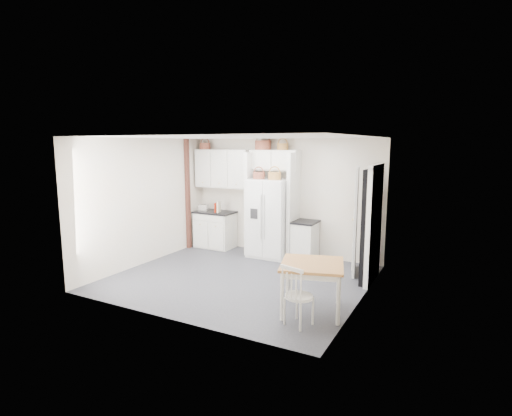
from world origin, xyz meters
The scene contains 27 objects.
floor centered at (0.00, 0.00, 0.00)m, with size 4.50×4.50×0.00m, color #2D2C31.
ceiling centered at (0.00, 0.00, 2.60)m, with size 4.50×4.50×0.00m, color white.
wall_back centered at (0.00, 2.00, 1.30)m, with size 4.50×4.50×0.00m, color silver.
wall_left centered at (-2.25, 0.00, 1.30)m, with size 4.00×4.00×0.00m, color silver.
wall_right centered at (2.25, 0.00, 1.30)m, with size 4.00×4.00×0.00m, color silver.
refrigerator centered at (-0.15, 1.61, 0.87)m, with size 0.89×0.72×1.73m, color silver.
base_cab_left centered at (-1.67, 1.70, 0.42)m, with size 0.91×0.57×0.84m, color silver.
base_cab_right centered at (0.64, 1.70, 0.41)m, with size 0.46×0.55×0.81m, color silver.
dining_table centered at (1.70, -0.80, 0.37)m, with size 0.90×0.90×0.75m, color brown.
windsor_chair centered at (1.70, -1.31, 0.41)m, with size 0.40×0.37×0.82m, color silver.
counter_left centered at (-1.67, 1.70, 0.86)m, with size 0.95×0.61×0.04m, color black.
counter_right centered at (0.64, 1.70, 0.83)m, with size 0.50×0.59×0.04m, color black.
toaster centered at (-1.94, 1.61, 0.96)m, with size 0.23×0.13×0.16m, color silver.
cookbook_red centered at (-1.59, 1.62, 0.99)m, with size 0.03×0.15×0.22m, color #991B08.
cookbook_cream centered at (-1.51, 1.62, 1.01)m, with size 0.04×0.18×0.26m, color beige.
basket_upper_a centered at (-2.01, 1.83, 2.43)m, with size 0.27×0.27×0.15m, color #5A2E1E.
basket_bridge_a centered at (-0.45, 1.83, 2.45)m, with size 0.37×0.37×0.21m, color #5A2E1E.
basket_bridge_b centered at (0.03, 1.83, 2.42)m, with size 0.25×0.25×0.14m, color olive.
basket_fridge_a centered at (-0.39, 1.51, 1.80)m, with size 0.27×0.27×0.14m, color #5A2E1E.
basket_fridge_b centered at (-0.01, 1.51, 1.81)m, with size 0.28×0.28×0.15m, color olive.
upper_cabinet centered at (-1.50, 1.83, 1.90)m, with size 1.40×0.34×0.90m, color silver.
bridge_cabinet centered at (-0.15, 1.83, 2.12)m, with size 1.12×0.34×0.45m, color silver.
fridge_panel_left centered at (-0.66, 1.70, 1.15)m, with size 0.08×0.60×2.30m, color silver.
fridge_panel_right centered at (0.36, 1.70, 1.15)m, with size 0.08×0.60×2.30m, color silver.
trim_post centered at (-2.20, 1.35, 1.30)m, with size 0.09×0.09×2.60m, color #461F16.
doorway_void centered at (2.16, 1.00, 1.02)m, with size 0.18×0.85×2.05m, color black.
door_slab centered at (1.80, 1.33, 1.02)m, with size 0.80×0.04×2.05m, color white.
Camera 1 is at (3.61, -6.19, 2.48)m, focal length 28.00 mm.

